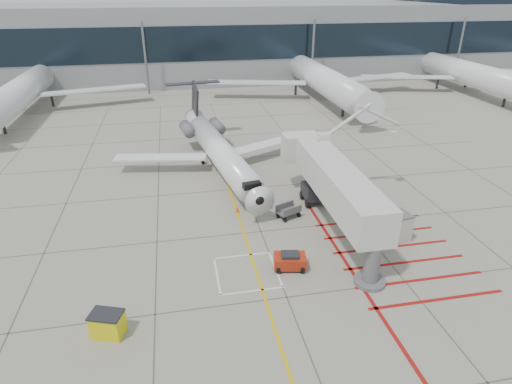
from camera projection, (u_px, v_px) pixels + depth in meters
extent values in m
plane|color=gray|center=(272.00, 261.00, 30.02)|extent=(260.00, 260.00, 0.00)
cone|color=#DD4F0B|center=(237.00, 209.00, 36.35)|extent=(0.34, 0.34, 0.48)
cone|color=#E3450B|center=(293.00, 203.00, 37.37)|extent=(0.33, 0.33, 0.46)
cube|color=gray|center=(245.00, 39.00, 90.48)|extent=(180.00, 28.00, 14.00)
cube|color=black|center=(257.00, 42.00, 77.64)|extent=(180.00, 0.10, 6.00)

